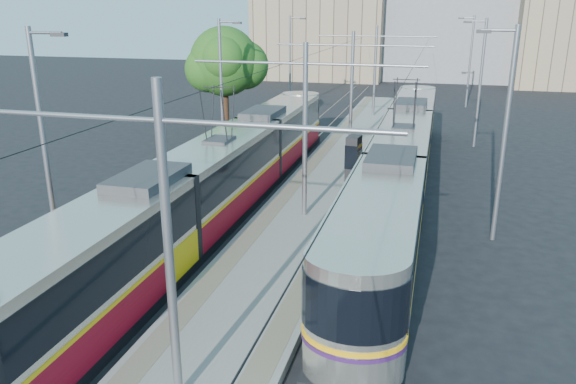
% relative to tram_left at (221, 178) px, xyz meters
% --- Properties ---
extents(ground, '(160.00, 160.00, 0.00)m').
position_rel_tram_left_xyz_m(ground, '(3.60, -7.78, -1.71)').
color(ground, black).
rests_on(ground, ground).
extents(platform, '(4.00, 50.00, 0.30)m').
position_rel_tram_left_xyz_m(platform, '(3.60, 9.22, -1.56)').
color(platform, gray).
rests_on(platform, ground).
extents(tactile_strip_left, '(0.70, 50.00, 0.01)m').
position_rel_tram_left_xyz_m(tactile_strip_left, '(2.15, 9.22, -1.40)').
color(tactile_strip_left, gray).
rests_on(tactile_strip_left, platform).
extents(tactile_strip_right, '(0.70, 50.00, 0.01)m').
position_rel_tram_left_xyz_m(tactile_strip_right, '(5.05, 9.22, -1.40)').
color(tactile_strip_right, gray).
rests_on(tactile_strip_right, platform).
extents(rails, '(8.71, 70.00, 0.03)m').
position_rel_tram_left_xyz_m(rails, '(3.60, 9.22, -1.69)').
color(rails, gray).
rests_on(rails, ground).
extents(track_arrow, '(1.20, 5.00, 0.01)m').
position_rel_tram_left_xyz_m(track_arrow, '(-0.00, -10.78, -1.70)').
color(track_arrow, silver).
rests_on(track_arrow, ground).
extents(tram_left, '(2.43, 30.30, 5.50)m').
position_rel_tram_left_xyz_m(tram_left, '(0.00, 0.00, 0.00)').
color(tram_left, black).
rests_on(tram_left, ground).
extents(tram_right, '(2.43, 31.15, 5.50)m').
position_rel_tram_left_xyz_m(tram_right, '(7.20, 4.63, 0.15)').
color(tram_right, black).
rests_on(tram_right, ground).
extents(catenary, '(9.20, 70.00, 7.00)m').
position_rel_tram_left_xyz_m(catenary, '(3.60, 6.38, 2.82)').
color(catenary, gray).
rests_on(catenary, platform).
extents(street_lamps, '(15.18, 38.22, 8.00)m').
position_rel_tram_left_xyz_m(street_lamps, '(3.60, 13.22, 2.47)').
color(street_lamps, gray).
rests_on(street_lamps, ground).
extents(shelter, '(0.74, 1.09, 2.26)m').
position_rel_tram_left_xyz_m(shelter, '(4.79, 5.71, -0.22)').
color(shelter, black).
rests_on(shelter, platform).
extents(tree, '(5.14, 4.75, 7.47)m').
position_rel_tram_left_xyz_m(tree, '(-5.24, 15.25, 3.34)').
color(tree, '#382314').
rests_on(tree, ground).
extents(building_left, '(16.32, 12.24, 12.62)m').
position_rel_tram_left_xyz_m(building_left, '(-6.40, 52.22, 4.61)').
color(building_left, '#8C755F').
rests_on(building_left, ground).
extents(building_centre, '(18.36, 14.28, 16.05)m').
position_rel_tram_left_xyz_m(building_centre, '(9.60, 56.22, 6.33)').
color(building_centre, gray).
rests_on(building_centre, ground).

